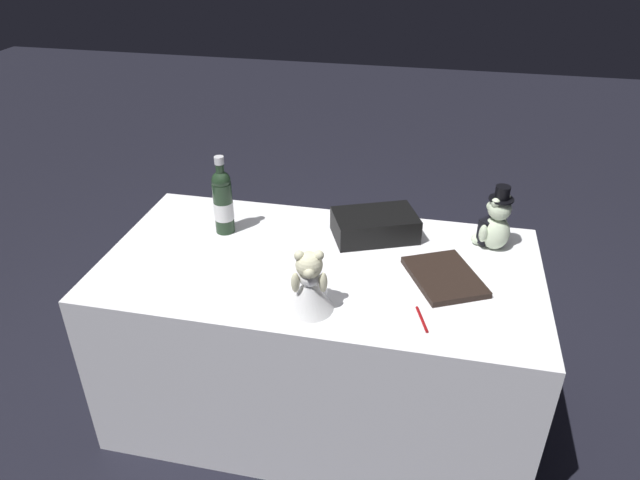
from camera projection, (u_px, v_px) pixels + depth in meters
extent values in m
plane|color=black|center=(320.00, 403.00, 2.59)|extent=(12.00, 12.00, 0.00)
cube|color=white|center=(320.00, 338.00, 2.40)|extent=(1.66, 0.87, 0.75)
ellipsoid|color=beige|center=(495.00, 233.00, 2.26)|extent=(0.11, 0.10, 0.14)
cube|color=black|center=(489.00, 230.00, 2.28)|extent=(0.10, 0.10, 0.10)
sphere|color=beige|center=(500.00, 209.00, 2.21)|extent=(0.09, 0.09, 0.09)
sphere|color=beige|center=(491.00, 206.00, 2.24)|extent=(0.04, 0.04, 0.04)
sphere|color=beige|center=(506.00, 198.00, 2.21)|extent=(0.03, 0.03, 0.03)
sphere|color=beige|center=(496.00, 202.00, 2.18)|extent=(0.03, 0.03, 0.03)
ellipsoid|color=beige|center=(502.00, 225.00, 2.30)|extent=(0.03, 0.03, 0.07)
ellipsoid|color=beige|center=(483.00, 233.00, 2.24)|extent=(0.03, 0.03, 0.07)
sphere|color=beige|center=(487.00, 234.00, 2.34)|extent=(0.05, 0.05, 0.05)
sphere|color=beige|center=(477.00, 239.00, 2.31)|extent=(0.05, 0.05, 0.05)
cylinder|color=black|center=(501.00, 199.00, 2.19)|extent=(0.09, 0.09, 0.01)
cylinder|color=black|center=(503.00, 192.00, 2.17)|extent=(0.06, 0.06, 0.05)
cone|color=white|center=(309.00, 292.00, 1.93)|extent=(0.16, 0.16, 0.14)
ellipsoid|color=white|center=(309.00, 277.00, 1.90)|extent=(0.07, 0.07, 0.06)
sphere|color=beige|center=(309.00, 265.00, 1.87)|extent=(0.09, 0.09, 0.09)
sphere|color=beige|center=(309.00, 273.00, 1.84)|extent=(0.04, 0.04, 0.04)
sphere|color=beige|center=(299.00, 256.00, 1.85)|extent=(0.03, 0.03, 0.03)
sphere|color=beige|center=(319.00, 255.00, 1.85)|extent=(0.03, 0.03, 0.03)
ellipsoid|color=beige|center=(295.00, 283.00, 1.88)|extent=(0.03, 0.03, 0.08)
ellipsoid|color=beige|center=(323.00, 282.00, 1.88)|extent=(0.03, 0.03, 0.08)
cone|color=white|center=(309.00, 273.00, 1.95)|extent=(0.15, 0.15, 0.16)
cylinder|color=#1E341F|center=(224.00, 208.00, 2.36)|extent=(0.08, 0.08, 0.22)
sphere|color=#1E341F|center=(221.00, 180.00, 2.29)|extent=(0.08, 0.08, 0.08)
cylinder|color=#1E341F|center=(220.00, 168.00, 2.27)|extent=(0.03, 0.03, 0.09)
cylinder|color=silver|center=(219.00, 160.00, 2.25)|extent=(0.04, 0.04, 0.03)
cylinder|color=silver|center=(224.00, 210.00, 2.36)|extent=(0.08, 0.08, 0.08)
cylinder|color=maroon|center=(422.00, 319.00, 1.90)|extent=(0.05, 0.13, 0.01)
cone|color=silver|center=(417.00, 307.00, 1.96)|extent=(0.01, 0.02, 0.01)
cube|color=black|center=(375.00, 225.00, 2.35)|extent=(0.38, 0.32, 0.10)
cube|color=#B7B7BF|center=(362.00, 236.00, 2.28)|extent=(0.04, 0.02, 0.03)
cube|color=black|center=(444.00, 277.00, 2.10)|extent=(0.33, 0.37, 0.02)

